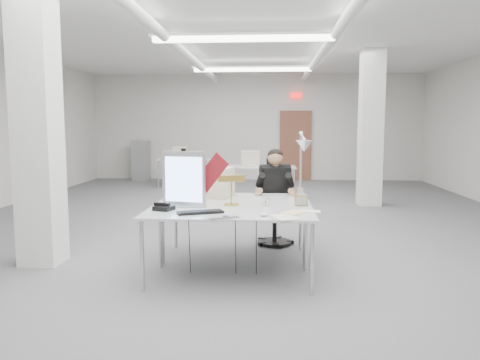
# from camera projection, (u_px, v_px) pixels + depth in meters

# --- Properties ---
(room_shell) EXTENTS (10.04, 14.04, 3.24)m
(room_shell) POSITION_uv_depth(u_px,v_px,m) (246.00, 123.00, 7.44)
(room_shell) COLOR #59585B
(room_shell) RESTS_ON ground
(desk_main) EXTENTS (1.80, 0.90, 0.02)m
(desk_main) POSITION_uv_depth(u_px,v_px,m) (229.00, 212.00, 4.94)
(desk_main) COLOR silver
(desk_main) RESTS_ON room_shell
(desk_second) EXTENTS (1.80, 0.90, 0.02)m
(desk_second) POSITION_uv_depth(u_px,v_px,m) (236.00, 199.00, 5.83)
(desk_second) COLOR silver
(desk_second) RESTS_ON room_shell
(bg_desk_a) EXTENTS (1.60, 0.80, 0.02)m
(bg_desk_a) POSITION_uv_depth(u_px,v_px,m) (260.00, 167.00, 10.38)
(bg_desk_a) COLOR silver
(bg_desk_a) RESTS_ON room_shell
(bg_desk_b) EXTENTS (1.60, 0.80, 0.02)m
(bg_desk_b) POSITION_uv_depth(u_px,v_px,m) (188.00, 159.00, 12.69)
(bg_desk_b) COLOR silver
(bg_desk_b) RESTS_ON room_shell
(filing_cabinet) EXTENTS (0.45, 0.55, 1.20)m
(filing_cabinet) POSITION_uv_depth(u_px,v_px,m) (141.00, 160.00, 14.25)
(filing_cabinet) COLOR gray
(filing_cabinet) RESTS_ON room_shell
(office_chair) EXTENTS (0.63, 0.63, 1.06)m
(office_chair) POSITION_uv_depth(u_px,v_px,m) (275.00, 207.00, 6.49)
(office_chair) COLOR black
(office_chair) RESTS_ON room_shell
(seated_person) EXTENTS (0.62, 0.70, 0.91)m
(seated_person) POSITION_uv_depth(u_px,v_px,m) (275.00, 181.00, 6.40)
(seated_person) COLOR black
(seated_person) RESTS_ON office_chair
(monitor) EXTENTS (0.50, 0.16, 0.62)m
(monitor) POSITION_uv_depth(u_px,v_px,m) (184.00, 179.00, 5.17)
(monitor) COLOR #BBBBC0
(monitor) RESTS_ON desk_main
(pennant) EXTENTS (0.42, 0.17, 0.48)m
(pennant) POSITION_uv_depth(u_px,v_px,m) (211.00, 174.00, 5.11)
(pennant) COLOR maroon
(pennant) RESTS_ON monitor
(keyboard) EXTENTS (0.50, 0.32, 0.02)m
(keyboard) POSITION_uv_depth(u_px,v_px,m) (200.00, 212.00, 4.82)
(keyboard) COLOR black
(keyboard) RESTS_ON desk_main
(laptop) EXTENTS (0.36, 0.31, 0.02)m
(laptop) POSITION_uv_depth(u_px,v_px,m) (225.00, 217.00, 4.54)
(laptop) COLOR #ACACB1
(laptop) RESTS_ON desk_main
(mouse) EXTENTS (0.09, 0.06, 0.03)m
(mouse) POSITION_uv_depth(u_px,v_px,m) (264.00, 215.00, 4.65)
(mouse) COLOR #B8B8BD
(mouse) RESTS_ON desk_main
(bankers_lamp) EXTENTS (0.31, 0.17, 0.33)m
(bankers_lamp) POSITION_uv_depth(u_px,v_px,m) (231.00, 191.00, 5.31)
(bankers_lamp) COLOR #D18B41
(bankers_lamp) RESTS_ON desk_main
(desk_phone) EXTENTS (0.23, 0.22, 0.05)m
(desk_phone) POSITION_uv_depth(u_px,v_px,m) (164.00, 208.00, 4.99)
(desk_phone) COLOR black
(desk_phone) RESTS_ON desk_main
(picture_frame_left) EXTENTS (0.16, 0.04, 0.12)m
(picture_frame_left) POSITION_uv_depth(u_px,v_px,m) (172.00, 200.00, 5.30)
(picture_frame_left) COLOR #986C41
(picture_frame_left) RESTS_ON desk_main
(picture_frame_right) EXTENTS (0.16, 0.07, 0.12)m
(picture_frame_right) POSITION_uv_depth(u_px,v_px,m) (301.00, 201.00, 5.25)
(picture_frame_right) COLOR #9C7D43
(picture_frame_right) RESTS_ON desk_main
(desk_clock) EXTENTS (0.09, 0.03, 0.09)m
(desk_clock) POSITION_uv_depth(u_px,v_px,m) (265.00, 201.00, 5.27)
(desk_clock) COLOR #BCBBC0
(desk_clock) RESTS_ON desk_main
(paper_stack_a) EXTENTS (0.31, 0.36, 0.01)m
(paper_stack_a) POSITION_uv_depth(u_px,v_px,m) (285.00, 217.00, 4.60)
(paper_stack_a) COLOR silver
(paper_stack_a) RESTS_ON desk_main
(paper_stack_b) EXTENTS (0.31, 0.32, 0.01)m
(paper_stack_b) POSITION_uv_depth(u_px,v_px,m) (293.00, 213.00, 4.83)
(paper_stack_b) COLOR #DABE82
(paper_stack_b) RESTS_ON desk_main
(paper_stack_c) EXTENTS (0.23, 0.17, 0.01)m
(paper_stack_c) POSITION_uv_depth(u_px,v_px,m) (310.00, 211.00, 4.91)
(paper_stack_c) COLOR silver
(paper_stack_c) RESTS_ON desk_main
(beige_monitor) EXTENTS (0.47, 0.45, 0.38)m
(beige_monitor) POSITION_uv_depth(u_px,v_px,m) (215.00, 182.00, 5.89)
(beige_monitor) COLOR beige
(beige_monitor) RESTS_ON desk_second
(architect_lamp) EXTENTS (0.25, 0.68, 0.87)m
(architect_lamp) POSITION_uv_depth(u_px,v_px,m) (302.00, 165.00, 5.59)
(architect_lamp) COLOR silver
(architect_lamp) RESTS_ON desk_second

